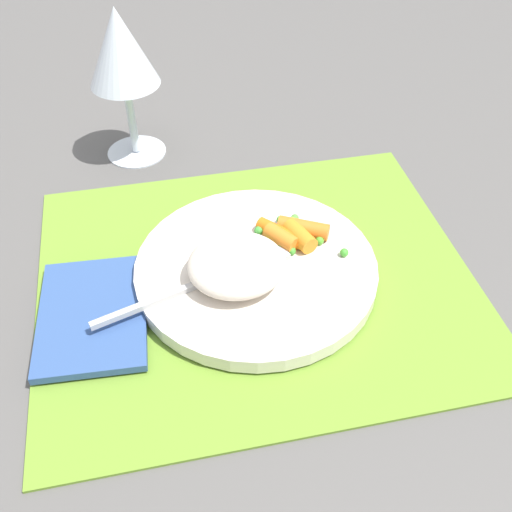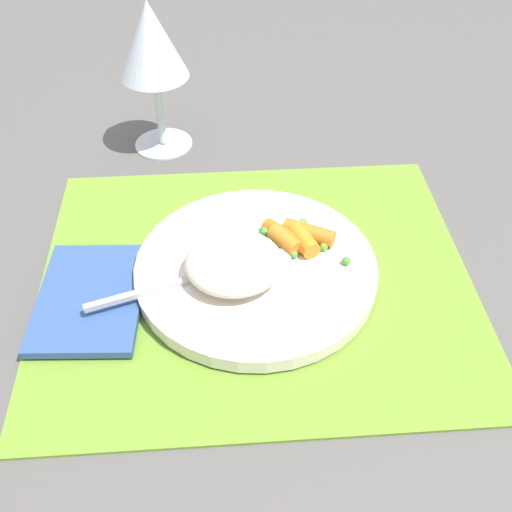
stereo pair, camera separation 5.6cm
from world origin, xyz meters
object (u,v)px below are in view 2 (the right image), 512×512
carrot_portion (298,237)px  wine_glass (151,45)px  napkin (91,297)px  plate (256,269)px  rice_mound (234,263)px  fork (212,273)px

carrot_portion → wine_glass: wine_glass is taller
carrot_portion → napkin: 0.21m
plate → wine_glass: wine_glass is taller
plate → carrot_portion: size_ratio=3.21×
rice_mound → fork: (-0.02, 0.00, -0.01)m
carrot_portion → wine_glass: (-0.14, 0.22, 0.10)m
carrot_portion → fork: size_ratio=0.38×
carrot_portion → napkin: carrot_portion is taller
fork → wine_glass: wine_glass is taller
plate → fork: bearing=-162.4°
rice_mound → napkin: (-0.13, -0.01, -0.03)m
plate → fork: 0.05m
fork → plate: bearing=17.6°
plate → wine_glass: 0.29m
carrot_portion → fork: bearing=-155.1°
fork → wine_glass: 0.29m
wine_glass → napkin: size_ratio=1.34×
wine_glass → napkin: 0.30m
plate → wine_glass: size_ratio=1.29×
fork → napkin: (-0.11, -0.01, -0.01)m
fork → napkin: bearing=-175.4°
fork → wine_glass: bearing=102.5°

